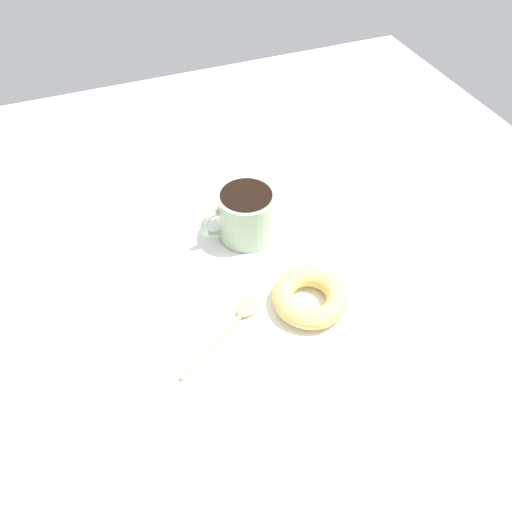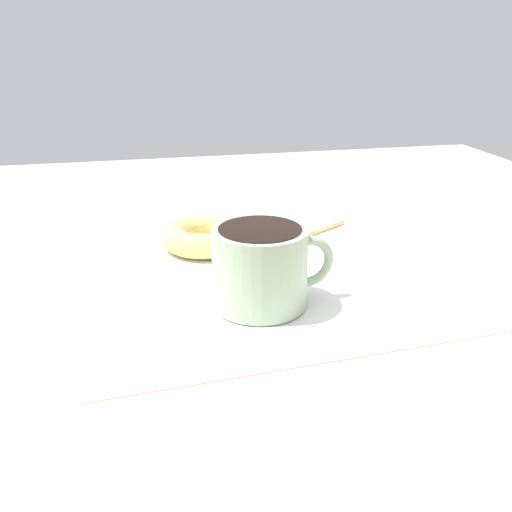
% 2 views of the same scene
% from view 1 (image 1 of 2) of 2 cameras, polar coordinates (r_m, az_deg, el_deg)
% --- Properties ---
extents(ground_plane, '(1.20, 1.20, 0.02)m').
position_cam_1_polar(ground_plane, '(0.72, -0.42, -2.21)').
color(ground_plane, tan).
extents(napkin, '(0.38, 0.38, 0.00)m').
position_cam_1_polar(napkin, '(0.71, -0.00, -1.18)').
color(napkin, white).
rests_on(napkin, ground_plane).
extents(coffee_cup, '(0.09, 0.12, 0.07)m').
position_cam_1_polar(coffee_cup, '(0.73, -1.22, 4.86)').
color(coffee_cup, '#9EB793').
rests_on(coffee_cup, napkin).
extents(donut, '(0.10, 0.10, 0.03)m').
position_cam_1_polar(donut, '(0.66, 6.17, -4.67)').
color(donut, '#E5C66B').
rests_on(donut, napkin).
extents(spoon, '(0.09, 0.13, 0.01)m').
position_cam_1_polar(spoon, '(0.65, -2.18, -7.18)').
color(spoon, '#D8B772').
rests_on(spoon, napkin).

